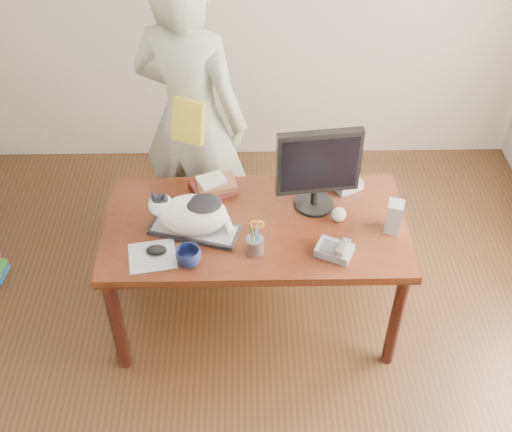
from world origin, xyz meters
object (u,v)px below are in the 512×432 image
object	(u,v)px
pen_cup	(255,244)
baseball	(339,214)
book_stack	(215,186)
desk	(256,234)
monitor	(318,167)
person	(191,119)
keyboard	(195,230)
cat	(190,213)
coffee_mug	(189,257)
speaker	(394,217)
phone	(335,250)
calculator	(343,180)
mouse	(156,250)

from	to	relation	value
pen_cup	baseball	distance (m)	0.50
pen_cup	book_stack	world-z (taller)	pen_cup
desk	monitor	size ratio (longest dim) A/B	3.25
baseball	person	bearing A→B (deg)	140.16
keyboard	cat	distance (m)	0.12
coffee_mug	keyboard	bearing A→B (deg)	86.02
keyboard	person	size ratio (longest dim) A/B	0.26
monitor	pen_cup	bearing A→B (deg)	-141.47
speaker	phone	bearing A→B (deg)	-134.57
keyboard	pen_cup	bearing A→B (deg)	-9.88
cat	desk	bearing A→B (deg)	38.46
calculator	phone	bearing A→B (deg)	-128.52
person	calculator	bearing A→B (deg)	179.82
mouse	person	bearing A→B (deg)	71.61
calculator	person	xyz separation A→B (m)	(-0.86, 0.37, 0.17)
mouse	baseball	bearing A→B (deg)	4.09
desk	speaker	bearing A→B (deg)	-10.74
cat	coffee_mug	xyz separation A→B (m)	(-0.00, -0.23, -0.08)
speaker	calculator	world-z (taller)	speaker
mouse	monitor	bearing A→B (deg)	12.40
cat	coffee_mug	distance (m)	0.24
speaker	keyboard	bearing A→B (deg)	-162.88
desk	keyboard	bearing A→B (deg)	-156.78
keyboard	pen_cup	xyz separation A→B (m)	(0.31, -0.15, 0.05)
mouse	calculator	distance (m)	1.13
desk	cat	xyz separation A→B (m)	(-0.33, -0.13, 0.28)
desk	mouse	xyz separation A→B (m)	(-0.50, -0.29, 0.17)
keyboard	monitor	bearing A→B (deg)	32.38
cat	book_stack	distance (m)	0.36
desk	phone	world-z (taller)	phone
cat	book_stack	world-z (taller)	cat
mouse	speaker	bearing A→B (deg)	-2.49
coffee_mug	person	distance (m)	0.99
phone	baseball	world-z (taller)	phone
phone	keyboard	bearing A→B (deg)	-168.19
desk	pen_cup	size ratio (longest dim) A/B	7.33
monitor	mouse	bearing A→B (deg)	-164.73
book_stack	person	distance (m)	0.47
monitor	phone	distance (m)	0.44
pen_cup	baseball	xyz separation A→B (m)	(0.45, 0.23, -0.02)
pen_cup	monitor	bearing A→B (deg)	45.45
mouse	speaker	xyz separation A→B (m)	(1.21, 0.16, 0.06)
keyboard	book_stack	world-z (taller)	book_stack
desk	coffee_mug	bearing A→B (deg)	-132.58
monitor	coffee_mug	size ratio (longest dim) A/B	3.92
person	pen_cup	bearing A→B (deg)	134.49
desk	phone	distance (m)	0.53
coffee_mug	book_stack	distance (m)	0.57
cat	book_stack	bearing A→B (deg)	88.07
baseball	keyboard	bearing A→B (deg)	-174.04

